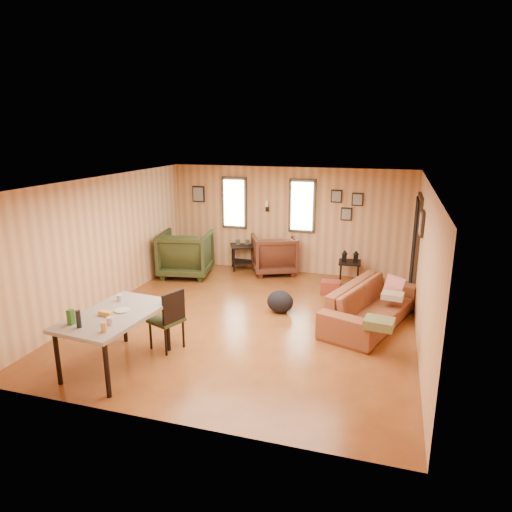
{
  "coord_description": "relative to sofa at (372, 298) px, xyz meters",
  "views": [
    {
      "loc": [
        2.23,
        -6.98,
        3.19
      ],
      "look_at": [
        0.0,
        0.4,
        1.05
      ],
      "focal_mm": 32.0,
      "sensor_mm": 36.0,
      "label": 1
    }
  ],
  "objects": [
    {
      "name": "recliner_brown",
      "position": [
        -2.3,
        2.3,
        0.04
      ],
      "size": [
        1.23,
        1.2,
        0.98
      ],
      "primitive_type": "imported",
      "rotation": [
        0.0,
        0.0,
        3.57
      ],
      "color": "#4B2416",
      "rests_on": "ground"
    },
    {
      "name": "end_table",
      "position": [
        -3.07,
        2.37,
        -0.04
      ],
      "size": [
        0.73,
        0.71,
        0.72
      ],
      "rotation": [
        0.0,
        0.0,
        0.43
      ],
      "color": "black",
      "rests_on": "ground"
    },
    {
      "name": "sofa",
      "position": [
        0.0,
        0.0,
        0.0
      ],
      "size": [
        1.38,
        2.38,
        0.89
      ],
      "primitive_type": "imported",
      "rotation": [
        0.0,
        0.0,
        1.23
      ],
      "color": "brown",
      "rests_on": "ground"
    },
    {
      "name": "recliner_green",
      "position": [
        -4.15,
        1.53,
        0.11
      ],
      "size": [
        1.25,
        1.19,
        1.11
      ],
      "primitive_type": "imported",
      "rotation": [
        0.0,
        0.0,
        -2.96
      ],
      "color": "#293016",
      "rests_on": "ground"
    },
    {
      "name": "cooler",
      "position": [
        -0.85,
        1.24,
        -0.31
      ],
      "size": [
        0.39,
        0.29,
        0.27
      ],
      "rotation": [
        0.0,
        0.0,
        0.05
      ],
      "color": "maroon",
      "rests_on": "ground"
    },
    {
      "name": "side_table",
      "position": [
        -0.57,
        2.06,
        0.05
      ],
      "size": [
        0.49,
        0.49,
        0.73
      ],
      "rotation": [
        0.0,
        0.0,
        0.08
      ],
      "color": "black",
      "rests_on": "ground"
    },
    {
      "name": "room",
      "position": [
        -1.85,
        -0.21,
        0.76
      ],
      "size": [
        5.54,
        6.04,
        2.44
      ],
      "color": "brown",
      "rests_on": "ground"
    },
    {
      "name": "dining_chair",
      "position": [
        -2.82,
        -1.86,
        0.08
      ],
      "size": [
        0.55,
        0.55,
        0.94
      ],
      "rotation": [
        0.0,
        0.0,
        -0.38
      ],
      "color": "#293016",
      "rests_on": "ground"
    },
    {
      "name": "backpack",
      "position": [
        -1.59,
        0.01,
        -0.24
      ],
      "size": [
        0.56,
        0.48,
        0.41
      ],
      "rotation": [
        0.0,
        0.0,
        0.29
      ],
      "color": "black",
      "rests_on": "ground"
    },
    {
      "name": "sofa_pillows",
      "position": [
        0.25,
        -0.41,
        0.06
      ],
      "size": [
        0.6,
        1.81,
        0.37
      ],
      "rotation": [
        0.0,
        0.0,
        -0.13
      ],
      "color": "brown",
      "rests_on": "sofa"
    },
    {
      "name": "dining_table",
      "position": [
        -3.29,
        -2.54,
        0.27
      ],
      "size": [
        1.07,
        1.63,
        1.02
      ],
      "rotation": [
        0.0,
        0.0,
        -0.1
      ],
      "color": "gray",
      "rests_on": "ground"
    }
  ]
}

